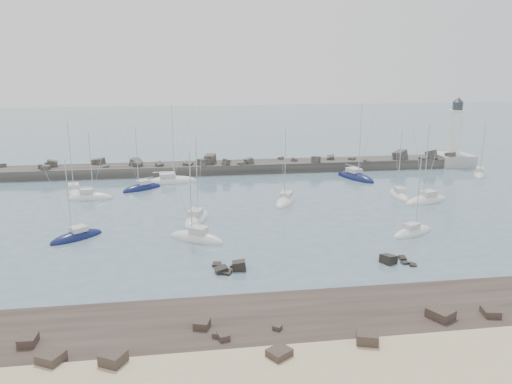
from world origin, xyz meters
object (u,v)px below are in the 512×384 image
sailboat_7 (412,233)px  sailboat_1 (74,192)px  sailboat_5 (196,239)px  sailboat_6 (286,201)px  sailboat_13 (90,198)px  sailboat_14 (142,189)px  lighthouse (453,150)px  sailboat_8 (355,178)px  sailboat_2 (77,237)px  sailboat_4 (170,182)px  sailboat_3 (197,219)px  sailboat_9 (426,201)px  sailboat_10 (399,196)px  sailboat_12 (480,175)px

sailboat_7 → sailboat_1: bearing=149.0°
sailboat_5 → sailboat_6: size_ratio=0.96×
sailboat_13 → sailboat_14: (7.58, 5.14, -0.01)m
lighthouse → sailboat_14: size_ratio=1.28×
sailboat_8 → sailboat_2: bearing=-149.2°
lighthouse → sailboat_4: size_ratio=0.98×
sailboat_6 → sailboat_8: sailboat_8 is taller
sailboat_3 → sailboat_5: sailboat_3 is taller
sailboat_9 → sailboat_10: sailboat_9 is taller
sailboat_3 → sailboat_6: sailboat_3 is taller
sailboat_2 → sailboat_9: (49.40, 9.22, 0.02)m
sailboat_12 → lighthouse: bearing=89.3°
sailboat_2 → sailboat_10: sailboat_10 is taller
sailboat_12 → sailboat_7: bearing=-132.8°
sailboat_6 → sailboat_7: size_ratio=1.15×
sailboat_2 → sailboat_8: sailboat_8 is taller
sailboat_5 → sailboat_10: bearing=25.7°
sailboat_4 → sailboat_5: (3.65, -30.59, 0.02)m
lighthouse → sailboat_12: 10.66m
lighthouse → sailboat_7: lighthouse is taller
sailboat_8 → sailboat_5: bearing=-135.9°
sailboat_5 → sailboat_1: bearing=126.5°
sailboat_6 → sailboat_13: sailboat_6 is taller
sailboat_3 → sailboat_12: (53.72, 20.19, 0.00)m
sailboat_10 → sailboat_4: bearing=157.5°
sailboat_9 → sailboat_14: (-43.38, 14.43, -0.01)m
sailboat_5 → sailboat_12: size_ratio=1.05×
sailboat_8 → sailboat_10: bearing=-79.4°
lighthouse → sailboat_6: (-40.17, -23.29, -2.96)m
sailboat_2 → sailboat_4: (10.61, 27.94, 0.01)m
lighthouse → sailboat_9: bearing=-125.8°
sailboat_4 → sailboat_8: (33.56, -1.64, 0.02)m
sailboat_2 → sailboat_6: (28.22, 12.28, 0.00)m
sailboat_2 → sailboat_12: 72.81m
sailboat_3 → sailboat_10: sailboat_3 is taller
sailboat_2 → sailboat_8: bearing=30.8°
sailboat_1 → sailboat_4: sailboat_4 is taller
sailboat_2 → sailboat_4: bearing=69.2°
sailboat_1 → sailboat_14: size_ratio=1.09×
sailboat_3 → sailboat_9: (34.86, 4.09, 0.01)m
sailboat_8 → sailboat_14: bearing=-176.0°
sailboat_4 → sailboat_8: 33.60m
sailboat_5 → sailboat_2: bearing=169.5°
sailboat_2 → sailboat_8: 51.41m
sailboat_7 → sailboat_8: size_ratio=0.72×
sailboat_1 → sailboat_2: (4.83, -23.16, -0.00)m
sailboat_8 → sailboat_6: bearing=-138.7°
sailboat_6 → sailboat_9: size_ratio=0.95×
sailboat_9 → sailboat_12: bearing=40.5°
sailboat_6 → sailboat_13: 30.43m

